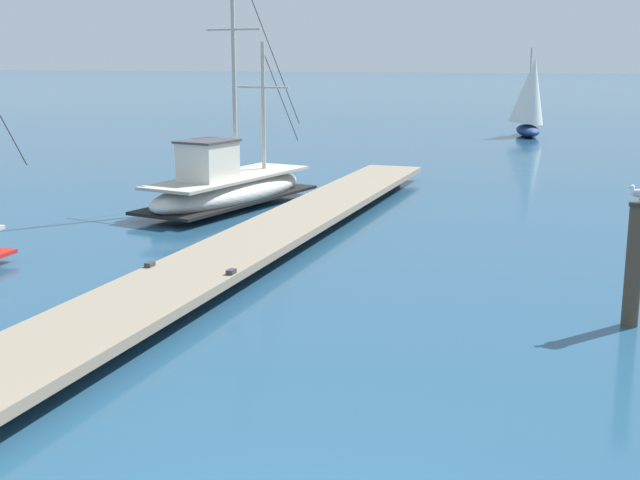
{
  "coord_description": "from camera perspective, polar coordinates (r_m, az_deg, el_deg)",
  "views": [
    {
      "loc": [
        1.88,
        -5.41,
        4.16
      ],
      "look_at": [
        -1.71,
        6.61,
        1.4
      ],
      "focal_mm": 47.29,
      "sensor_mm": 36.0,
      "label": 1
    }
  ],
  "objects": [
    {
      "name": "fishing_boat_1",
      "position": [
        23.42,
        -6.27,
        3.59
      ],
      "size": [
        3.35,
        6.98,
        7.4
      ],
      "color": "silver",
      "rests_on": "ground"
    },
    {
      "name": "distant_sailboat",
      "position": [
        45.38,
        14.03,
        9.32
      ],
      "size": [
        2.41,
        3.69,
        4.53
      ],
      "color": "navy",
      "rests_on": "ground"
    },
    {
      "name": "floating_dock",
      "position": [
        18.87,
        -2.75,
        0.79
      ],
      "size": [
        2.63,
        21.9,
        0.53
      ],
      "color": "gray",
      "rests_on": "ground"
    },
    {
      "name": "mooring_piling",
      "position": [
        13.91,
        20.49,
        -1.44
      ],
      "size": [
        0.3,
        0.3,
        1.97
      ],
      "color": "#4C3D2D",
      "rests_on": "ground"
    },
    {
      "name": "perched_seagull",
      "position": [
        13.7,
        20.86,
        3.0
      ],
      "size": [
        0.38,
        0.18,
        0.26
      ],
      "color": "gold",
      "rests_on": "mooring_piling"
    }
  ]
}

